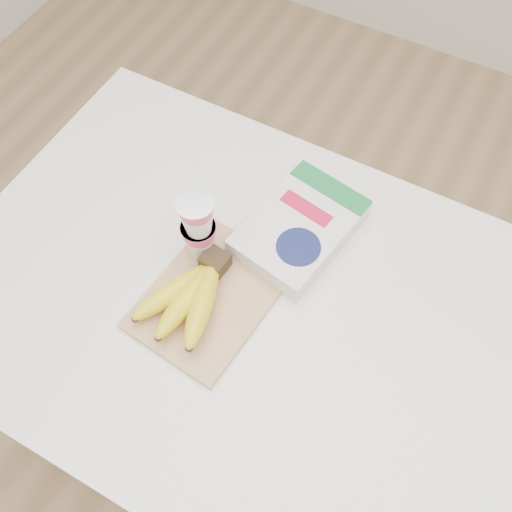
{
  "coord_description": "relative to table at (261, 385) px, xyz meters",
  "views": [
    {
      "loc": [
        0.2,
        -0.4,
        1.87
      ],
      "look_at": [
        -0.05,
        0.07,
        0.95
      ],
      "focal_mm": 40.0,
      "sensor_mm": 36.0,
      "label": 1
    }
  ],
  "objects": [
    {
      "name": "room",
      "position": [
        0.0,
        0.0,
        0.89
      ],
      "size": [
        4.0,
        4.0,
        4.0
      ],
      "color": "tan",
      "rests_on": "ground"
    },
    {
      "name": "table",
      "position": [
        0.0,
        0.0,
        0.0
      ],
      "size": [
        1.22,
        0.81,
        0.91
      ],
      "primitive_type": "cube",
      "color": "white",
      "rests_on": "ground"
    },
    {
      "name": "cutting_board",
      "position": [
        -0.09,
        -0.03,
        0.46
      ],
      "size": [
        0.23,
        0.3,
        0.01
      ],
      "primitive_type": "cube",
      "rotation": [
        0.0,
        0.0,
        -0.1
      ],
      "color": "tan",
      "rests_on": "table"
    },
    {
      "name": "bananas",
      "position": [
        -0.12,
        -0.06,
        0.5
      ],
      "size": [
        0.16,
        0.21,
        0.07
      ],
      "color": "#382816",
      "rests_on": "cutting_board"
    },
    {
      "name": "yogurt_stack",
      "position": [
        -0.16,
        0.05,
        0.56
      ],
      "size": [
        0.07,
        0.07,
        0.16
      ],
      "color": "white",
      "rests_on": "cutting_board"
    },
    {
      "name": "cereal_box",
      "position": [
        -0.01,
        0.17,
        0.48
      ],
      "size": [
        0.21,
        0.28,
        0.06
      ],
      "rotation": [
        0.0,
        0.0,
        -0.17
      ],
      "color": "white",
      "rests_on": "table"
    }
  ]
}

